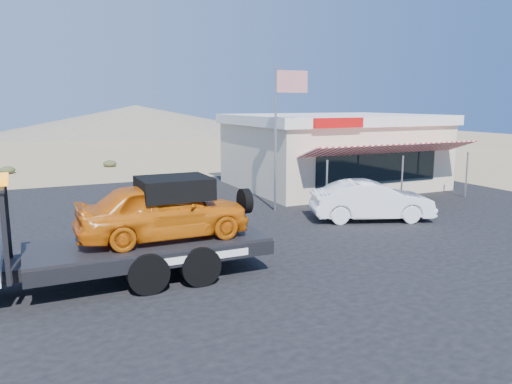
# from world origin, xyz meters

# --- Properties ---
(ground) EXTENTS (120.00, 120.00, 0.00)m
(ground) POSITION_xyz_m (0.00, 0.00, 0.00)
(ground) COLOR #998257
(ground) RESTS_ON ground
(asphalt_lot) EXTENTS (32.00, 24.00, 0.02)m
(asphalt_lot) POSITION_xyz_m (2.00, 3.00, 0.01)
(asphalt_lot) COLOR black
(asphalt_lot) RESTS_ON ground
(tow_truck) EXTENTS (8.69, 2.58, 2.91)m
(tow_truck) POSITION_xyz_m (-3.67, -1.47, 1.57)
(tow_truck) COLOR black
(tow_truck) RESTS_ON asphalt_lot
(white_sedan) EXTENTS (4.94, 3.19, 1.54)m
(white_sedan) POSITION_xyz_m (7.33, 1.37, 0.79)
(white_sedan) COLOR white
(white_sedan) RESTS_ON asphalt_lot
(jerky_store) EXTENTS (10.40, 9.97, 3.90)m
(jerky_store) POSITION_xyz_m (10.50, 8.97, 1.99)
(jerky_store) COLOR beige
(jerky_store) RESTS_ON asphalt_lot
(flagpole) EXTENTS (1.55, 0.10, 6.00)m
(flagpole) POSITION_xyz_m (4.93, 4.50, 3.76)
(flagpole) COLOR #99999E
(flagpole) RESTS_ON asphalt_lot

